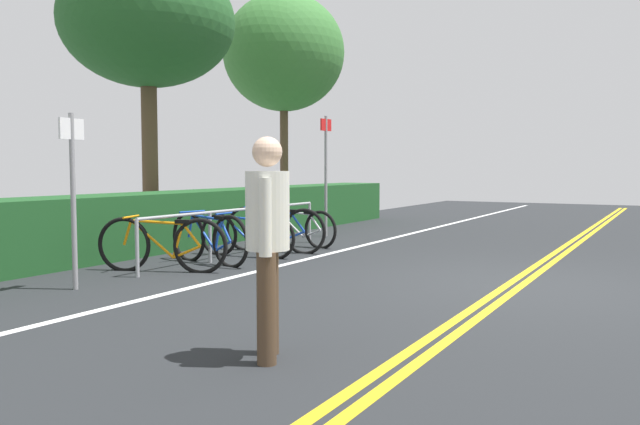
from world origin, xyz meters
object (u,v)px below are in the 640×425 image
object	(u,v)px
tree_mid	(148,23)
tree_far_right	(284,53)
bicycle_1	(209,238)
bicycle_2	(247,236)
bicycle_4	(296,228)
pedestrian	(268,233)
sign_post_far	(326,165)
bicycle_3	(274,230)
bicycle_0	(162,245)
bike_rack	(239,221)
sign_post_near	(73,183)

from	to	relation	value
tree_mid	tree_far_right	xyz separation A→B (m)	(4.63, -0.15, 0.12)
bicycle_1	bicycle_2	size ratio (longest dim) A/B	0.99
bicycle_4	pedestrian	bearing A→B (deg)	-150.43
bicycle_2	sign_post_far	size ratio (longest dim) A/B	0.70
bicycle_3	tree_mid	distance (m)	4.92
pedestrian	bicycle_2	bearing A→B (deg)	37.25
bicycle_2	bicycle_3	distance (m)	0.71
bicycle_3	tree_far_right	size ratio (longest dim) A/B	0.32
bicycle_0	bicycle_2	bearing A→B (deg)	-4.00
bicycle_2	tree_far_right	distance (m)	7.52
bicycle_3	bicycle_1	bearing A→B (deg)	176.27
bike_rack	bicycle_1	bearing A→B (deg)	-176.78
sign_post_far	sign_post_near	bearing A→B (deg)	-177.84
sign_post_far	bicycle_3	bearing A→B (deg)	-170.80
sign_post_near	tree_far_right	world-z (taller)	tree_far_right
bicycle_3	bicycle_4	world-z (taller)	bicycle_3
bicycle_3	bicycle_4	distance (m)	0.88
bike_rack	sign_post_near	distance (m)	3.23
sign_post_near	sign_post_far	xyz separation A→B (m)	(6.49, 0.24, 0.23)
pedestrian	sign_post_far	world-z (taller)	sign_post_far
pedestrian	tree_mid	world-z (taller)	tree_mid
bicycle_2	sign_post_near	bearing A→B (deg)	178.13
bicycle_2	tree_far_right	size ratio (longest dim) A/B	0.30
bike_rack	bicycle_0	bearing A→B (deg)	178.75
bicycle_4	sign_post_near	distance (m)	4.89
bicycle_1	bicycle_4	bearing A→B (deg)	0.08
bicycle_0	sign_post_near	size ratio (longest dim) A/B	0.87
tree_mid	tree_far_right	distance (m)	4.63
pedestrian	tree_mid	xyz separation A→B (m)	(5.48, 6.40, 3.24)
bicycle_2	tree_mid	bearing A→B (deg)	70.69
bicycle_3	tree_far_right	xyz separation A→B (m)	(4.99, 2.96, 3.92)
bike_rack	bicycle_4	distance (m)	1.66
bike_rack	tree_mid	distance (m)	4.79
bike_rack	tree_mid	world-z (taller)	tree_mid
sign_post_far	tree_far_right	world-z (taller)	tree_far_right
bicycle_1	sign_post_near	xyz separation A→B (m)	(-2.35, 0.06, 0.86)
bicycle_3	tree_mid	bearing A→B (deg)	83.44
bicycle_0	sign_post_near	xyz separation A→B (m)	(-1.45, -0.02, 0.86)
bike_rack	bicycle_2	size ratio (longest dim) A/B	2.58
bicycle_4	sign_post_far	world-z (taller)	sign_post_far
bicycle_3	sign_post_far	bearing A→B (deg)	9.20
bicycle_3	sign_post_near	world-z (taller)	sign_post_near
sign_post_near	bicycle_1	bearing A→B (deg)	-1.58
bicycle_0	sign_post_far	bearing A→B (deg)	2.57
bicycle_1	bike_rack	bearing A→B (deg)	3.22
tree_mid	tree_far_right	size ratio (longest dim) A/B	0.94
bike_rack	bicycle_4	xyz separation A→B (m)	(1.65, -0.04, -0.24)
bicycle_0	tree_mid	distance (m)	5.57
sign_post_far	tree_far_right	bearing A→B (deg)	46.25
bicycle_0	pedestrian	distance (m)	4.40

